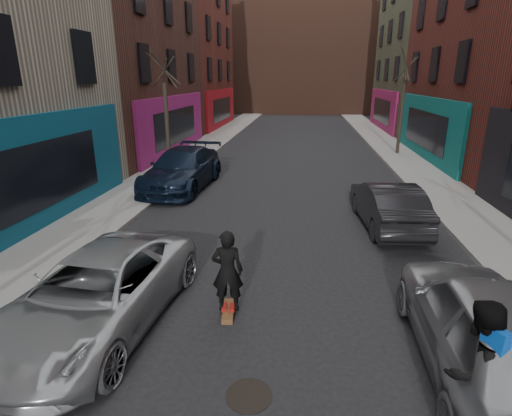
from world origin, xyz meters
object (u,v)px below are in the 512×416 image
(tree_right_far, at_px, (403,95))
(pedestrian, at_px, (475,369))
(skateboard, at_px, (228,311))
(parked_left_far, at_px, (97,293))
(skateboarder, at_px, (227,271))
(manhole, at_px, (249,396))
(parked_right_end, at_px, (387,204))
(parked_right_far, at_px, (492,330))
(tree_left_far, at_px, (166,103))
(parked_left_end, at_px, (182,169))

(tree_right_far, xyz_separation_m, pedestrian, (-3.40, -20.69, -2.55))
(skateboard, bearing_deg, parked_left_far, -170.10)
(tree_right_far, distance_m, skateboarder, 19.82)
(manhole, bearing_deg, parked_right_end, 66.35)
(tree_right_far, bearing_deg, skateboard, -111.06)
(parked_right_far, height_order, skateboard, parked_right_far)
(parked_right_far, bearing_deg, skateboard, -14.40)
(skateboard, relative_size, pedestrian, 0.41)
(skateboarder, relative_size, pedestrian, 0.87)
(tree_left_far, height_order, pedestrian, tree_left_far)
(tree_left_far, height_order, skateboarder, tree_left_far)
(parked_right_end, bearing_deg, pedestrian, 82.21)
(parked_left_far, distance_m, parked_right_far, 6.70)
(tree_right_far, distance_m, manhole, 21.71)
(parked_right_far, distance_m, skateboarder, 4.52)
(parked_right_far, bearing_deg, skateboarder, -14.40)
(tree_left_far, height_order, parked_left_far, tree_left_far)
(skateboard, xyz_separation_m, pedestrian, (3.66, -2.36, 0.93))
(parked_left_far, xyz_separation_m, skateboarder, (2.34, 0.69, 0.24))
(tree_right_far, distance_m, skateboard, 19.95)
(parked_left_far, xyz_separation_m, manhole, (3.05, -1.43, -0.70))
(pedestrian, bearing_deg, parked_left_end, -85.58)
(parked_right_far, height_order, skateboarder, skateboarder)
(skateboarder, bearing_deg, skateboard, 180.00)
(skateboard, relative_size, manhole, 1.14)
(skateboarder, bearing_deg, parked_left_far, 9.90)
(parked_right_far, distance_m, manhole, 3.82)
(manhole, bearing_deg, parked_right_far, 13.26)
(tree_left_far, bearing_deg, skateboard, -66.59)
(tree_right_far, height_order, parked_left_end, tree_right_far)
(parked_left_end, bearing_deg, parked_right_far, -49.52)
(manhole, bearing_deg, skateboard, 108.53)
(tree_left_far, relative_size, parked_left_end, 1.14)
(parked_left_end, bearing_deg, skateboarder, -64.98)
(pedestrian, bearing_deg, manhole, -32.43)
(parked_right_far, bearing_deg, manhole, 15.22)
(parked_right_far, xyz_separation_m, skateboard, (-4.34, 1.27, -0.81))
(manhole, bearing_deg, tree_left_far, 112.71)
(tree_right_far, height_order, skateboarder, tree_right_far)
(parked_right_far, xyz_separation_m, skateboarder, (-4.34, 1.27, 0.08))
(pedestrian, relative_size, manhole, 2.78)
(skateboard, relative_size, skateboarder, 0.48)
(manhole, bearing_deg, tree_right_far, 72.76)
(parked_left_far, xyz_separation_m, parked_left_end, (-1.40, 10.00, 0.12))
(parked_left_far, xyz_separation_m, pedestrian, (6.00, -1.66, 0.28))
(parked_right_far, distance_m, parked_right_end, 6.80)
(parked_right_end, bearing_deg, skateboarder, 48.75)
(parked_left_far, xyz_separation_m, parked_right_far, (6.68, -0.58, 0.16))
(skateboard, bearing_deg, tree_right_far, 62.32)
(tree_left_far, height_order, parked_left_end, tree_left_far)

